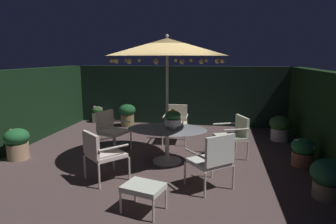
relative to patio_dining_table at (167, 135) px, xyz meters
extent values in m
cube|color=#53403F|center=(-0.27, -0.02, -0.60)|extent=(7.50, 7.77, 0.02)
cube|color=black|center=(-0.27, 3.71, 0.38)|extent=(7.50, 0.30, 1.94)
cube|color=black|center=(-3.87, -0.02, 0.38)|extent=(0.30, 7.77, 1.94)
cylinder|color=silver|center=(0.00, 0.00, -0.58)|extent=(0.63, 0.63, 0.03)
cylinder|color=silver|center=(0.00, 0.00, -0.23)|extent=(0.09, 0.09, 0.71)
ellipsoid|color=#8E9399|center=(0.00, 0.00, 0.14)|extent=(1.70, 1.18, 0.03)
cylinder|color=silver|center=(0.00, 0.00, 0.60)|extent=(0.06, 0.06, 2.38)
cone|color=tan|center=(0.00, 0.00, 1.84)|extent=(2.46, 2.46, 0.35)
sphere|color=silver|center=(0.00, 0.00, 2.06)|extent=(0.07, 0.07, 0.07)
sphere|color=#F9DB8C|center=(1.11, 0.00, 1.57)|extent=(0.08, 0.08, 0.08)
sphere|color=#F9DB8C|center=(1.01, 0.46, 1.57)|extent=(0.08, 0.08, 0.08)
sphere|color=#F9DB8C|center=(0.75, 0.81, 1.57)|extent=(0.08, 0.08, 0.08)
sphere|color=#F9DB8C|center=(0.37, 1.04, 1.57)|extent=(0.08, 0.08, 0.08)
sphere|color=#F9DB8C|center=(0.01, 1.11, 1.57)|extent=(0.08, 0.08, 0.08)
sphere|color=#F9DB8C|center=(-0.45, 1.01, 1.57)|extent=(0.08, 0.08, 0.08)
sphere|color=#F9DB8C|center=(-0.81, 0.76, 1.57)|extent=(0.08, 0.08, 0.08)
sphere|color=#F9DB8C|center=(-1.01, 0.45, 1.57)|extent=(0.08, 0.08, 0.08)
sphere|color=#F9DB8C|center=(-1.11, -0.04, 1.57)|extent=(0.08, 0.08, 0.08)
sphere|color=#F9DB8C|center=(-1.02, -0.44, 1.57)|extent=(0.08, 0.08, 0.08)
sphere|color=#F9DB8C|center=(-0.79, -0.77, 1.57)|extent=(0.08, 0.08, 0.08)
sphere|color=#F9DB8C|center=(-0.47, -1.00, 1.57)|extent=(0.08, 0.08, 0.08)
sphere|color=#F9DB8C|center=(0.02, -1.11, 1.57)|extent=(0.08, 0.08, 0.08)
sphere|color=#F9DB8C|center=(0.44, -1.02, 1.57)|extent=(0.08, 0.08, 0.08)
sphere|color=#F9DB8C|center=(0.75, -0.81, 1.57)|extent=(0.08, 0.08, 0.08)
sphere|color=#F9DB8C|center=(1.02, -0.44, 1.57)|extent=(0.08, 0.08, 0.08)
cylinder|color=beige|center=(0.13, -0.06, 0.20)|extent=(0.16, 0.16, 0.09)
cylinder|color=silver|center=(0.13, -0.06, 0.31)|extent=(0.35, 0.35, 0.13)
ellipsoid|color=#317138|center=(0.13, -0.06, 0.45)|extent=(0.33, 0.33, 0.20)
sphere|color=yellow|center=(0.13, -0.06, 0.53)|extent=(0.12, 0.12, 0.12)
cylinder|color=silver|center=(-0.96, -0.67, -0.37)|extent=(0.04, 0.04, 0.44)
cylinder|color=silver|center=(-0.51, -1.06, -0.37)|extent=(0.04, 0.04, 0.44)
cylinder|color=silver|center=(-1.35, -1.13, -0.37)|extent=(0.04, 0.04, 0.44)
cylinder|color=silver|center=(-0.90, -1.51, -0.37)|extent=(0.04, 0.04, 0.44)
cube|color=silver|center=(-0.93, -1.09, -0.12)|extent=(0.82, 0.82, 0.07)
cube|color=silver|center=(-1.12, -1.31, 0.13)|extent=(0.47, 0.41, 0.42)
cylinder|color=silver|center=(-1.16, -0.90, 0.09)|extent=(0.40, 0.46, 0.04)
cylinder|color=silver|center=(-0.71, -1.29, 0.09)|extent=(0.40, 0.46, 0.04)
cylinder|color=silver|center=(0.52, -1.07, -0.38)|extent=(0.04, 0.04, 0.43)
cylinder|color=silver|center=(0.98, -0.67, -0.38)|extent=(0.04, 0.04, 0.43)
cylinder|color=silver|center=(0.90, -1.51, -0.38)|extent=(0.04, 0.04, 0.43)
cylinder|color=silver|center=(1.35, -1.11, -0.38)|extent=(0.04, 0.04, 0.43)
cube|color=silver|center=(0.94, -1.09, -0.13)|extent=(0.82, 0.81, 0.07)
cube|color=silver|center=(1.12, -1.30, 0.15)|extent=(0.48, 0.42, 0.50)
cylinder|color=silver|center=(0.71, -1.29, 0.07)|extent=(0.39, 0.44, 0.04)
cylinder|color=silver|center=(1.17, -0.89, 0.07)|extent=(0.39, 0.44, 0.04)
cylinder|color=silver|center=(1.16, 0.17, -0.38)|extent=(0.04, 0.04, 0.43)
cylinder|color=silver|center=(0.93, 0.71, -0.38)|extent=(0.04, 0.04, 0.43)
cylinder|color=silver|center=(1.71, 0.40, -0.38)|extent=(0.04, 0.04, 0.43)
cylinder|color=silver|center=(1.48, 0.95, -0.38)|extent=(0.04, 0.04, 0.43)
cube|color=silver|center=(1.32, 0.56, -0.13)|extent=(0.76, 0.76, 0.07)
cube|color=silver|center=(1.59, 0.67, 0.12)|extent=(0.27, 0.54, 0.43)
cylinder|color=silver|center=(1.44, 0.28, 0.12)|extent=(0.54, 0.25, 0.04)
cylinder|color=silver|center=(1.21, 0.83, 0.12)|extent=(0.54, 0.25, 0.04)
cylinder|color=silver|center=(0.25, 1.15, -0.36)|extent=(0.04, 0.04, 0.46)
cylinder|color=silver|center=(-0.34, 1.13, -0.36)|extent=(0.04, 0.04, 0.46)
cylinder|color=silver|center=(0.23, 1.74, -0.36)|extent=(0.04, 0.04, 0.46)
cylinder|color=silver|center=(-0.36, 1.72, -0.36)|extent=(0.04, 0.04, 0.46)
cube|color=beige|center=(-0.05, 1.44, -0.10)|extent=(0.60, 0.59, 0.07)
cube|color=beige|center=(-0.06, 1.72, 0.16)|extent=(0.57, 0.08, 0.45)
cylinder|color=silver|center=(0.24, 1.45, 0.12)|extent=(0.06, 0.56, 0.04)
cylinder|color=silver|center=(-0.35, 1.43, 0.12)|extent=(0.06, 0.56, 0.04)
cylinder|color=silver|center=(-1.02, 0.65, -0.37)|extent=(0.04, 0.04, 0.45)
cylinder|color=silver|center=(-1.20, 0.07, -0.37)|extent=(0.04, 0.04, 0.45)
cylinder|color=silver|center=(-1.53, 0.81, -0.37)|extent=(0.04, 0.04, 0.45)
cylinder|color=silver|center=(-1.72, 0.24, -0.37)|extent=(0.04, 0.04, 0.45)
cube|color=#EEE4CB|center=(-1.37, 0.44, -0.11)|extent=(0.69, 0.73, 0.07)
cube|color=#EEE4CB|center=(-1.61, 0.52, 0.15)|extent=(0.23, 0.57, 0.45)
cylinder|color=silver|center=(-1.27, 0.73, 0.10)|extent=(0.51, 0.19, 0.04)
cylinder|color=silver|center=(-1.46, 0.15, 0.10)|extent=(0.51, 0.19, 0.04)
cylinder|color=silver|center=(-0.17, -1.83, -0.42)|extent=(0.03, 0.03, 0.33)
cylinder|color=silver|center=(0.35, -1.96, -0.42)|extent=(0.03, 0.03, 0.33)
cylinder|color=silver|center=(-0.27, -2.21, -0.42)|extent=(0.03, 0.03, 0.33)
cylinder|color=silver|center=(0.24, -2.35, -0.42)|extent=(0.03, 0.03, 0.33)
cube|color=silver|center=(0.04, -2.09, -0.22)|extent=(0.66, 0.56, 0.08)
cylinder|color=tan|center=(-3.29, -0.42, -0.41)|extent=(0.46, 0.46, 0.36)
ellipsoid|color=#236533|center=(-3.29, -0.42, -0.09)|extent=(0.53, 0.53, 0.37)
sphere|color=#ECC148|center=(-3.18, -0.45, 0.02)|extent=(0.06, 0.06, 0.06)
sphere|color=yellow|center=(-3.23, -0.25, -0.05)|extent=(0.08, 0.08, 0.08)
sphere|color=#F7DA55|center=(-3.49, -0.33, 0.02)|extent=(0.08, 0.08, 0.08)
sphere|color=yellow|center=(-3.40, -0.53, -0.03)|extent=(0.11, 0.11, 0.11)
sphere|color=#E5D847|center=(-3.23, -0.55, 0.01)|extent=(0.09, 0.09, 0.09)
cylinder|color=beige|center=(2.70, 2.16, -0.43)|extent=(0.46, 0.46, 0.33)
ellipsoid|color=#2D5828|center=(2.70, 2.16, -0.11)|extent=(0.57, 0.57, 0.40)
sphere|color=gold|center=(2.83, 2.17, -0.02)|extent=(0.08, 0.08, 0.08)
sphere|color=yellow|center=(2.64, 2.32, -0.05)|extent=(0.07, 0.07, 0.07)
sphere|color=yellow|center=(2.64, 2.00, -0.04)|extent=(0.09, 0.09, 0.09)
cylinder|color=silver|center=(-3.08, 3.39, -0.43)|extent=(0.40, 0.40, 0.33)
ellipsoid|color=#2C5C27|center=(-3.08, 3.39, -0.16)|extent=(0.36, 0.36, 0.25)
sphere|color=#A93C81|center=(-2.93, 3.41, -0.10)|extent=(0.07, 0.07, 0.07)
sphere|color=#A7447B|center=(-3.00, 3.51, -0.13)|extent=(0.10, 0.10, 0.10)
sphere|color=#BD2A73|center=(-3.15, 3.50, -0.11)|extent=(0.08, 0.08, 0.08)
sphere|color=#A3408C|center=(-3.21, 3.42, -0.08)|extent=(0.11, 0.11, 0.11)
sphere|color=#AE3B73|center=(-3.16, 3.28, -0.16)|extent=(0.08, 0.08, 0.08)
sphere|color=#B74674|center=(-3.00, 3.31, -0.09)|extent=(0.10, 0.10, 0.10)
cylinder|color=#837056|center=(2.85, -1.14, -0.46)|extent=(0.48, 0.48, 0.27)
ellipsoid|color=#225B36|center=(2.85, -1.14, -0.16)|extent=(0.60, 0.60, 0.42)
sphere|color=yellow|center=(2.90, -0.98, -0.10)|extent=(0.07, 0.07, 0.07)
sphere|color=#E1CC4F|center=(2.71, -1.08, -0.06)|extent=(0.06, 0.06, 0.06)
sphere|color=gold|center=(2.74, -1.27, -0.05)|extent=(0.08, 0.08, 0.08)
sphere|color=yellow|center=(2.88, -1.30, -0.01)|extent=(0.06, 0.06, 0.06)
cylinder|color=olive|center=(-1.89, 3.03, -0.40)|extent=(0.43, 0.43, 0.38)
ellipsoid|color=#1B5127|center=(-1.89, 3.03, -0.06)|extent=(0.54, 0.54, 0.38)
sphere|color=#D74975|center=(-1.76, 3.04, 0.02)|extent=(0.10, 0.10, 0.10)
sphere|color=#D35163|center=(-1.98, 3.12, -0.03)|extent=(0.11, 0.11, 0.11)
sphere|color=#EA5563|center=(-1.94, 2.87, 0.00)|extent=(0.11, 0.11, 0.11)
cylinder|color=#A46246|center=(2.82, 0.28, -0.45)|extent=(0.43, 0.43, 0.29)
ellipsoid|color=#26743E|center=(2.82, 0.28, -0.17)|extent=(0.48, 0.48, 0.34)
sphere|color=beige|center=(2.94, 0.24, -0.17)|extent=(0.08, 0.08, 0.08)
sphere|color=silver|center=(2.84, 0.39, -0.14)|extent=(0.06, 0.06, 0.06)
sphere|color=silver|center=(2.69, 0.43, -0.10)|extent=(0.09, 0.09, 0.09)
sphere|color=silver|center=(2.68, 0.25, -0.06)|extent=(0.08, 0.08, 0.08)
sphere|color=silver|center=(2.79, 0.17, -0.13)|extent=(0.06, 0.06, 0.06)
sphere|color=silver|center=(2.95, 0.14, -0.15)|extent=(0.11, 0.11, 0.11)
camera|label=1|loc=(1.10, -5.90, 1.65)|focal=31.16mm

